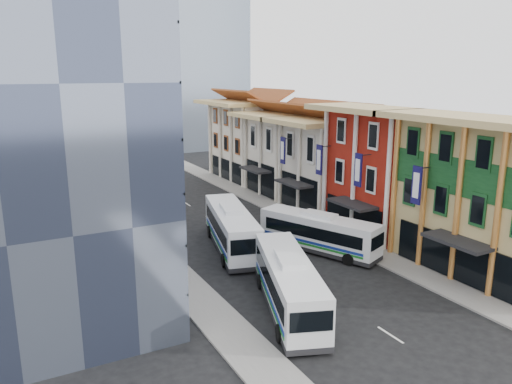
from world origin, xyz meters
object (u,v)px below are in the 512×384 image
shophouse_tan (496,198)px  bus_left_near (289,283)px  office_tower (34,80)px  bus_left_far (231,228)px  bus_right (319,232)px

shophouse_tan → bus_left_near: 18.27m
office_tower → bus_left_near: office_tower is taller
shophouse_tan → bus_left_near: (-17.72, 1.74, -4.06)m
office_tower → bus_left_near: bearing=-42.7°
bus_left_far → shophouse_tan: bearing=-27.2°
shophouse_tan → bus_right: size_ratio=1.25×
shophouse_tan → bus_left_far: shophouse_tan is taller
bus_right → shophouse_tan: bearing=-69.6°
office_tower → bus_left_far: bearing=0.9°
bus_left_near → office_tower: bearing=157.3°
shophouse_tan → office_tower: size_ratio=0.47×
shophouse_tan → bus_right: (-9.48, 10.01, -4.20)m
bus_left_far → bus_right: size_ratio=1.12×
bus_left_near → bus_right: size_ratio=1.08×
shophouse_tan → bus_left_near: size_ratio=1.16×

